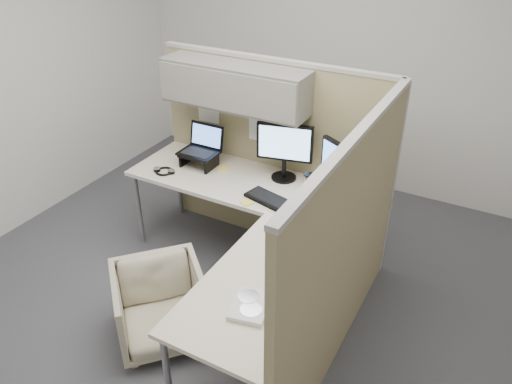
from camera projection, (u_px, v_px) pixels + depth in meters
The scene contains 18 objects.
ground at pixel (229, 298), 3.86m from camera, with size 4.50×4.50×0.00m, color #414147.
partition_back at pixel (256, 124), 4.01m from camera, with size 2.00×0.36×1.63m.
partition_right at pixel (347, 252), 3.02m from camera, with size 0.07×2.03×1.63m.
desk at pixel (251, 220), 3.55m from camera, with size 2.00×1.98×0.73m.
office_chair at pixel (160, 303), 3.38m from camera, with size 0.59×0.55×0.60m, color #B4AC8F.
monitor_left at pixel (285, 147), 3.85m from camera, with size 0.44×0.20×0.47m.
monitor_right at pixel (342, 171), 3.52m from camera, with size 0.40×0.25×0.47m.
laptop_station at pixel (201, 151), 4.13m from camera, with size 0.32×0.27×0.33m.
keyboard at pixel (275, 202), 3.65m from camera, with size 0.49×0.16×0.02m, color black.
mouse at pixel (320, 219), 3.45m from camera, with size 0.11×0.07×0.04m, color black.
travel_mug at pixel (308, 184), 3.74m from camera, with size 0.08×0.08×0.17m.
soda_can_green at pixel (331, 223), 3.34m from camera, with size 0.07×0.07×0.12m, color black.
soda_can_silver at pixel (330, 201), 3.58m from camera, with size 0.07×0.07×0.12m, color #268C1E.
sticky_note_b at pixel (247, 203), 3.66m from camera, with size 0.08×0.08×0.01m, color yellow.
sticky_note_c at pixel (223, 168), 4.13m from camera, with size 0.08×0.08×0.01m, color yellow.
headphones at pixel (164, 171), 4.07m from camera, with size 0.18×0.17×0.03m.
paper_stack at pixel (250, 306), 2.72m from camera, with size 0.24×0.28×0.03m.
desk_clock at pixel (285, 270), 2.94m from camera, with size 0.06×0.10×0.10m.
Camera 1 is at (1.57, -2.45, 2.67)m, focal length 35.00 mm.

